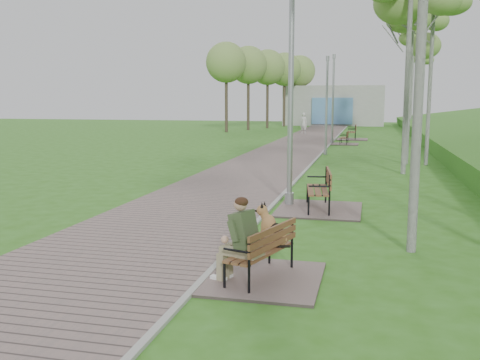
% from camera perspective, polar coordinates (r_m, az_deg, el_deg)
% --- Properties ---
extents(ground, '(120.00, 120.00, 0.00)m').
position_cam_1_polar(ground, '(6.46, -7.72, -14.48)').
color(ground, '#316917').
rests_on(ground, ground).
extents(walkway, '(3.50, 67.00, 0.04)m').
position_cam_1_polar(walkway, '(27.43, 5.31, 3.22)').
color(walkway, '#74625E').
rests_on(walkway, ground).
extents(kerb, '(0.10, 67.00, 0.05)m').
position_cam_1_polar(kerb, '(27.23, 8.96, 3.13)').
color(kerb, '#999993').
rests_on(kerb, ground).
extents(building_north, '(10.00, 5.20, 4.00)m').
position_cam_1_polar(building_north, '(56.62, 9.99, 7.82)').
color(building_north, '#9E9E99').
rests_on(building_north, ground).
extents(bench_main, '(1.62, 1.80, 1.41)m').
position_cam_1_polar(bench_main, '(7.55, 1.76, -7.83)').
color(bench_main, '#74625E').
rests_on(bench_main, ground).
extents(bench_second, '(1.90, 2.12, 1.17)m').
position_cam_1_polar(bench_second, '(12.45, 8.29, -2.23)').
color(bench_second, '#74625E').
rests_on(bench_second, ground).
extents(bench_third, '(1.56, 1.73, 0.96)m').
position_cam_1_polar(bench_third, '(31.56, 11.04, 4.06)').
color(bench_third, '#74625E').
rests_on(bench_third, ground).
extents(bench_far, '(1.96, 2.17, 1.20)m').
position_cam_1_polar(bench_far, '(35.57, 11.83, 4.60)').
color(bench_far, '#74625E').
rests_on(bench_far, ground).
extents(lamp_post_near, '(0.21, 0.21, 5.51)m').
position_cam_1_polar(lamp_post_near, '(12.70, 5.43, 8.73)').
color(lamp_post_near, '#989BA0').
rests_on(lamp_post_near, ground).
extents(lamp_post_second, '(0.17, 0.17, 4.52)m').
position_cam_1_polar(lamp_post_second, '(25.19, 9.21, 7.46)').
color(lamp_post_second, '#989BA0').
rests_on(lamp_post_second, ground).
extents(lamp_post_third, '(0.20, 0.20, 5.14)m').
position_cam_1_polar(lamp_post_third, '(31.78, 9.88, 8.15)').
color(lamp_post_third, '#989BA0').
rests_on(lamp_post_third, ground).
extents(pedestrian_near, '(0.69, 0.58, 1.61)m').
position_cam_1_polar(pedestrian_near, '(41.17, 6.81, 6.03)').
color(pedestrian_near, silver).
rests_on(pedestrian_near, ground).
extents(birch_far_b, '(2.61, 2.61, 7.98)m').
position_cam_1_polar(birch_far_b, '(28.70, 17.58, 15.60)').
color(birch_far_b, silver).
rests_on(birch_far_b, ground).
extents(birch_far_c, '(2.72, 2.72, 10.32)m').
position_cam_1_polar(birch_far_c, '(40.27, 17.58, 16.06)').
color(birch_far_c, silver).
rests_on(birch_far_c, ground).
extents(birch_distant_b, '(2.79, 2.79, 9.04)m').
position_cam_1_polar(birch_distant_b, '(51.01, 18.04, 13.22)').
color(birch_distant_b, silver).
rests_on(birch_distant_b, ground).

